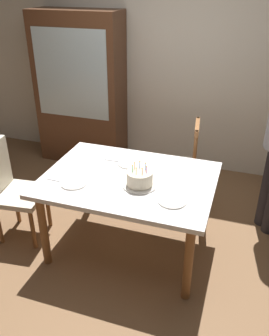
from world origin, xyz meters
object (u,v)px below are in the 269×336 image
plate_far_side (130,163)px  chair_spindle_back (177,166)px  chair_upholstered (10,186)px  dining_table (129,187)px  plate_near_guest (172,201)px  china_cabinet (81,90)px  birthday_cake (140,179)px  plate_near_celebrant (74,183)px

plate_far_side → chair_spindle_back: (0.32, 0.61, -0.29)m
plate_far_side → chair_upholstered: bearing=-159.2°
dining_table → plate_near_guest: size_ratio=6.51×
plate_far_side → china_cabinet: size_ratio=0.12×
birthday_cake → plate_far_side: size_ratio=1.27×
plate_near_guest → chair_spindle_back: chair_spindle_back is taller
dining_table → chair_spindle_back: 0.91m
dining_table → plate_near_celebrant: plate_near_celebrant is taller
plate_near_guest → plate_far_side: bearing=136.6°
dining_table → chair_spindle_back: bearing=73.9°
plate_near_guest → chair_spindle_back: size_ratio=0.23×
plate_near_celebrant → chair_spindle_back: bearing=59.5°
plate_far_side → chair_upholstered: 1.13m
plate_near_celebrant → plate_near_guest: (0.82, 0.00, 0.00)m
birthday_cake → chair_spindle_back: 1.01m
chair_spindle_back → china_cabinet: size_ratio=0.50×
plate_far_side → china_cabinet: (-1.12, 1.32, 0.21)m
dining_table → birthday_cake: bearing=-37.7°
dining_table → plate_near_celebrant: size_ratio=6.51×
birthday_cake → plate_near_celebrant: (-0.52, -0.14, -0.05)m
birthday_cake → plate_near_guest: size_ratio=1.27×
chair_spindle_back → plate_near_guest: bearing=-80.4°
birthday_cake → china_cabinet: 2.12m
plate_near_celebrant → plate_far_side: (0.32, 0.47, 0.00)m
plate_near_celebrant → chair_upholstered: chair_upholstered is taller
plate_near_celebrant → plate_far_side: size_ratio=1.00×
dining_table → plate_far_side: size_ratio=6.51×
birthday_cake → plate_near_guest: bearing=-24.7°
plate_far_side → chair_spindle_back: 0.75m
dining_table → chair_upholstered: 1.12m
birthday_cake → china_cabinet: (-1.32, 1.65, 0.15)m
plate_near_guest → china_cabinet: china_cabinet is taller
plate_far_side → plate_near_guest: size_ratio=1.00×
china_cabinet → plate_near_celebrant: bearing=-66.0°
plate_near_guest → china_cabinet: size_ratio=0.12×
dining_table → chair_spindle_back: size_ratio=1.51×
dining_table → plate_near_celebrant: 0.47m
plate_near_guest → china_cabinet: bearing=132.1°
birthday_cake → plate_near_guest: (0.30, -0.14, -0.05)m
chair_upholstered → china_cabinet: size_ratio=0.50×
chair_upholstered → china_cabinet: bearing=93.0°
plate_near_guest → chair_upholstered: (-1.53, 0.08, -0.21)m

